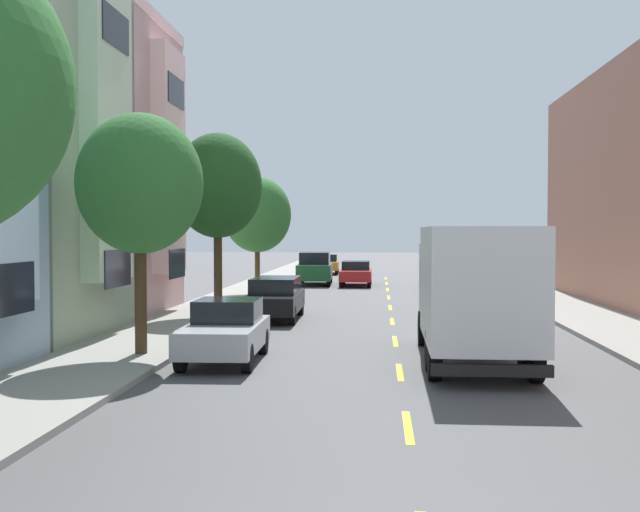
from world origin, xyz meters
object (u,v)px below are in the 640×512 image
at_px(parked_suv_forest, 315,268).
at_px(parked_wagon_sky, 460,270).
at_px(parked_wagon_white, 488,284).
at_px(parked_sedan_orange, 326,264).
at_px(moving_red_sedan, 356,273).
at_px(delivery_box_truck, 474,286).
at_px(street_tree_third, 218,186).
at_px(street_tree_farthest, 257,215).
at_px(street_tree_second, 140,184).
at_px(parked_hatchback_silver, 225,331).
at_px(parked_wagon_black, 275,297).
at_px(parked_pickup_charcoal, 469,276).

relative_size(parked_suv_forest, parked_wagon_sky, 1.02).
relative_size(parked_wagon_white, parked_sedan_orange, 1.04).
bearing_deg(moving_red_sedan, delivery_box_truck, -82.35).
height_order(street_tree_third, street_tree_farthest, street_tree_third).
bearing_deg(street_tree_farthest, moving_red_sedan, 59.24).
bearing_deg(parked_suv_forest, street_tree_second, -94.50).
relative_size(street_tree_farthest, delivery_box_truck, 0.78).
distance_m(street_tree_second, street_tree_farthest, 18.97).
distance_m(parked_hatchback_silver, parked_suv_forest, 27.60).
height_order(street_tree_third, parked_wagon_white, street_tree_third).
distance_m(parked_sedan_orange, parked_wagon_sky, 13.46).
xyz_separation_m(street_tree_second, moving_red_sedan, (4.60, 26.69, -3.61)).
distance_m(street_tree_second, parked_wagon_black, 9.89).
bearing_deg(parked_wagon_white, parked_pickup_charcoal, 91.81).
distance_m(parked_wagon_black, parked_wagon_sky, 21.81).
relative_size(parked_pickup_charcoal, moving_red_sedan, 1.19).
relative_size(parked_hatchback_silver, parked_suv_forest, 0.83).
height_order(delivery_box_truck, parked_wagon_white, delivery_box_truck).
height_order(street_tree_second, parked_sedan_orange, street_tree_second).
height_order(delivery_box_truck, parked_hatchback_silver, delivery_box_truck).
bearing_deg(moving_red_sedan, street_tree_third, -104.96).
bearing_deg(parked_wagon_sky, parked_wagon_black, -113.47).
bearing_deg(parked_wagon_white, moving_red_sedan, 121.08).
xyz_separation_m(street_tree_third, parked_wagon_black, (2.18, -0.51, -4.04)).
bearing_deg(parked_sedan_orange, street_tree_farthest, -95.78).
relative_size(street_tree_second, parked_suv_forest, 1.23).
xyz_separation_m(parked_hatchback_silver, parked_suv_forest, (-0.03, 27.60, 0.23)).
distance_m(street_tree_farthest, parked_wagon_sky, 15.11).
distance_m(parked_pickup_charcoal, parked_sedan_orange, 18.87).
relative_size(parked_wagon_black, parked_suv_forest, 0.97).
bearing_deg(street_tree_second, parked_hatchback_silver, -7.03).
relative_size(street_tree_second, parked_wagon_black, 1.27).
relative_size(parked_suv_forest, moving_red_sedan, 1.08).
bearing_deg(street_tree_third, street_tree_farthest, 90.00).
bearing_deg(street_tree_third, parked_wagon_white, 32.66).
distance_m(delivery_box_truck, parked_pickup_charcoal, 22.58).
bearing_deg(street_tree_second, parked_wagon_sky, 69.45).
xyz_separation_m(street_tree_second, parked_hatchback_silver, (2.18, -0.27, -3.60)).
relative_size(street_tree_farthest, parked_sedan_orange, 1.25).
height_order(street_tree_second, delivery_box_truck, street_tree_second).
height_order(parked_wagon_white, parked_hatchback_silver, same).
bearing_deg(parked_sedan_orange, moving_red_sedan, -78.38).
height_order(parked_suv_forest, parked_sedan_orange, parked_suv_forest).
height_order(delivery_box_truck, parked_wagon_black, delivery_box_truck).
relative_size(parked_wagon_black, parked_wagon_sky, 0.99).
bearing_deg(parked_suv_forest, parked_wagon_black, -89.93).
bearing_deg(street_tree_farthest, parked_hatchback_silver, -83.52).
height_order(street_tree_farthest, parked_wagon_sky, street_tree_farthest).
bearing_deg(street_tree_second, parked_wagon_white, 56.64).
xyz_separation_m(street_tree_second, delivery_box_truck, (8.20, -0.09, -2.48)).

